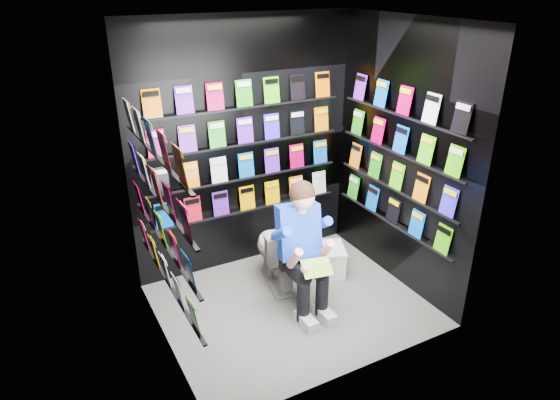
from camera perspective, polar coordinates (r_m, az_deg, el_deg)
floor at (r=4.92m, az=1.29°, el=-11.90°), size 2.40×2.40×0.00m
ceiling at (r=3.98m, az=1.66°, el=19.92°), size 2.40×2.40×0.00m
wall_back at (r=5.12m, az=-4.09°, el=5.99°), size 2.40×0.04×2.60m
wall_front at (r=3.52m, az=9.48°, el=-3.14°), size 2.40×0.04×2.60m
wall_left at (r=3.88m, az=-14.19°, el=-0.92°), size 0.04×2.00×2.60m
wall_right at (r=4.94m, az=13.69°, el=4.68°), size 0.04×2.00×2.60m
comics_back at (r=5.09m, az=-3.95°, el=5.95°), size 2.10×0.06×1.37m
comics_left at (r=3.88m, az=-13.77°, el=-0.77°), size 0.06×1.70×1.37m
comics_right at (r=4.92m, az=13.44°, el=4.69°), size 0.06×1.70×1.37m
toilet at (r=5.04m, az=-0.26°, el=-5.89°), size 0.56×0.82×0.73m
longbox at (r=5.37m, az=6.10°, el=-6.88°), size 0.32×0.41×0.27m
longbox_lid at (r=5.29m, az=6.17°, el=-5.50°), size 0.35×0.43×0.03m
reader at (r=4.56m, az=1.97°, el=-3.66°), size 0.65×0.84×1.39m
held_comic at (r=4.39m, az=4.24°, el=-7.71°), size 0.29×0.20×0.11m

